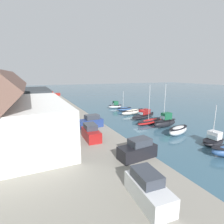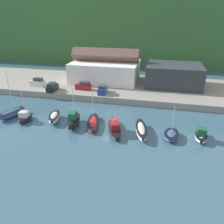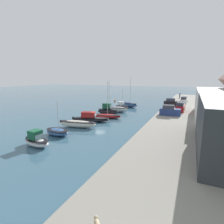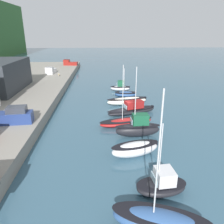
% 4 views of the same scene
% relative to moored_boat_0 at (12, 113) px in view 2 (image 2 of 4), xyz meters
% --- Properties ---
extents(ground_plane, '(320.00, 320.00, 0.00)m').
position_rel_moored_boat_0_xyz_m(ground_plane, '(20.88, 0.36, -0.81)').
color(ground_plane, '#385B70').
extents(hillside_backdrop, '(240.00, 79.69, 27.02)m').
position_rel_moored_boat_0_xyz_m(hillside_backdrop, '(20.88, 91.72, 12.69)').
color(hillside_backdrop, '#386633').
rests_on(hillside_backdrop, ground_plane).
extents(quay_promenade, '(110.44, 22.78, 1.56)m').
position_rel_moored_boat_0_xyz_m(quay_promenade, '(20.88, 22.95, -0.04)').
color(quay_promenade, gray).
rests_on(quay_promenade, ground_plane).
extents(harbor_clubhouse, '(19.19, 12.96, 9.38)m').
position_rel_moored_boat_0_xyz_m(harbor_clubhouse, '(13.22, 25.75, 3.94)').
color(harbor_clubhouse, white).
rests_on(harbor_clubhouse, quay_promenade).
extents(yacht_club_building, '(14.45, 11.90, 5.70)m').
position_rel_moored_boat_0_xyz_m(yacht_club_building, '(32.52, 25.20, 3.59)').
color(yacht_club_building, '#2D3338').
rests_on(yacht_club_building, quay_promenade).
extents(moored_boat_0, '(4.09, 6.81, 9.61)m').
position_rel_moored_boat_0_xyz_m(moored_boat_0, '(0.00, 0.00, 0.00)').
color(moored_boat_0, '#33568E').
rests_on(moored_boat_0, ground_plane).
extents(moored_boat_1, '(2.62, 4.34, 6.12)m').
position_rel_moored_boat_0_xyz_m(moored_boat_1, '(3.71, -1.10, -0.06)').
color(moored_boat_1, black).
rests_on(moored_boat_1, ground_plane).
extents(moored_boat_2, '(3.29, 5.58, 1.51)m').
position_rel_moored_boat_0_xyz_m(moored_boat_2, '(9.45, 0.18, -0.02)').
color(moored_boat_2, silver).
rests_on(moored_boat_2, ground_plane).
extents(moored_boat_3, '(2.05, 5.75, 8.66)m').
position_rel_moored_boat_0_xyz_m(moored_boat_3, '(13.99, -0.87, 0.30)').
color(moored_boat_3, black).
rests_on(moored_boat_3, ground_plane).
extents(moored_boat_4, '(3.93, 8.00, 8.42)m').
position_rel_moored_boat_0_xyz_m(moored_boat_4, '(17.47, 0.20, -0.29)').
color(moored_boat_4, red).
rests_on(moored_boat_4, ground_plane).
extents(moored_boat_5, '(4.55, 8.46, 2.13)m').
position_rel_moored_boat_0_xyz_m(moored_boat_5, '(21.96, -1.25, -0.06)').
color(moored_boat_5, black).
rests_on(moored_boat_5, ground_plane).
extents(moored_boat_6, '(3.31, 7.70, 1.36)m').
position_rel_moored_boat_0_xyz_m(moored_boat_6, '(26.75, -1.03, -0.09)').
color(moored_boat_6, white).
rests_on(moored_boat_6, ground_plane).
extents(moored_boat_7, '(2.90, 4.70, 5.71)m').
position_rel_moored_boat_0_xyz_m(moored_boat_7, '(31.93, -1.33, -0.23)').
color(moored_boat_7, '#33568E').
rests_on(moored_boat_7, ground_plane).
extents(moored_boat_8, '(2.44, 4.53, 2.25)m').
position_rel_moored_boat_0_xyz_m(moored_boat_8, '(36.79, -0.70, -0.01)').
color(moored_boat_8, silver).
rests_on(moored_boat_8, ground_plane).
extents(parked_car_0, '(2.12, 4.33, 2.16)m').
position_rel_moored_boat_0_xyz_m(parked_car_0, '(2.42, 13.36, 1.66)').
color(parked_car_0, black).
rests_on(parked_car_0, quay_promenade).
extents(parked_car_1, '(2.18, 4.35, 2.16)m').
position_rel_moored_boat_0_xyz_m(parked_car_1, '(15.44, 14.39, 1.66)').
color(parked_car_1, navy).
rests_on(parked_car_1, quay_promenade).
extents(parked_car_2, '(4.31, 2.08, 2.16)m').
position_rel_moored_boat_0_xyz_m(parked_car_2, '(-3.47, 16.36, 1.66)').
color(parked_car_2, silver).
rests_on(parked_car_2, quay_promenade).
extents(parked_car_3, '(4.26, 1.95, 2.16)m').
position_rel_moored_boat_0_xyz_m(parked_car_3, '(9.96, 16.16, 1.66)').
color(parked_car_3, maroon).
rests_on(parked_car_3, quay_promenade).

